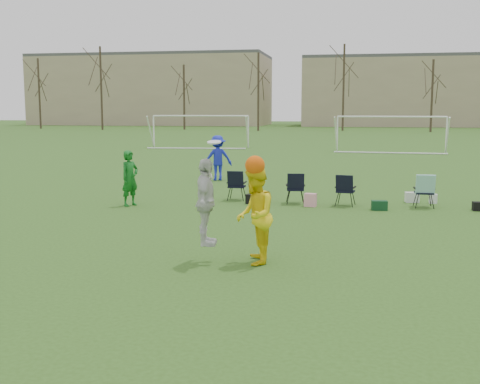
% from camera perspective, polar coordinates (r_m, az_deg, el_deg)
% --- Properties ---
extents(ground, '(260.00, 260.00, 0.00)m').
position_cam_1_polar(ground, '(11.18, 2.59, -7.43)').
color(ground, '#30541A').
rests_on(ground, ground).
extents(fielder_green_near, '(0.64, 0.74, 1.70)m').
position_cam_1_polar(fielder_green_near, '(18.64, -10.40, 1.30)').
color(fielder_green_near, '#12651C').
rests_on(fielder_green_near, ground).
extents(fielder_blue, '(1.37, 1.09, 1.86)m').
position_cam_1_polar(fielder_blue, '(24.95, -2.14, 3.25)').
color(fielder_blue, '#1924BE').
rests_on(fielder_blue, ground).
extents(center_contest, '(1.61, 1.16, 2.37)m').
position_cam_1_polar(center_contest, '(11.45, -0.22, -1.68)').
color(center_contest, silver).
rests_on(center_contest, ground).
extents(sideline_setup, '(8.88, 2.05, 1.92)m').
position_cam_1_polar(sideline_setup, '(18.81, 13.89, 0.37)').
color(sideline_setup, '#103C1F').
rests_on(sideline_setup, ground).
extents(goal_left, '(7.39, 0.76, 2.46)m').
position_cam_1_polar(goal_left, '(46.15, -3.77, 6.62)').
color(goal_left, white).
rests_on(goal_left, ground).
extents(goal_mid, '(7.40, 0.63, 2.46)m').
position_cam_1_polar(goal_mid, '(42.77, 14.13, 6.30)').
color(goal_mid, white).
rests_on(goal_mid, ground).
extents(tree_line, '(110.28, 3.28, 11.40)m').
position_cam_1_polar(tree_line, '(80.56, 9.93, 9.33)').
color(tree_line, '#382B21').
rests_on(tree_line, ground).
extents(building_row, '(126.00, 16.00, 13.00)m').
position_cam_1_polar(building_row, '(106.85, 13.68, 9.33)').
color(building_row, tan).
rests_on(building_row, ground).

